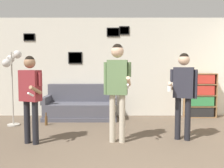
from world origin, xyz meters
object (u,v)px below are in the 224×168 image
Objects in this scene: bookshelf at (200,95)px; person_player_foreground_left at (31,91)px; person_player_foreground_center at (118,81)px; floor_lamp at (12,67)px; couch at (81,108)px; person_watcher_holding_cup at (184,87)px; bottle_on_floor at (47,120)px.

person_player_foreground_left reaches higher than bookshelf.
person_player_foreground_center is at bearing 3.08° from person_player_foreground_left.
floor_lamp is 1.65m from person_player_foreground_left.
floor_lamp reaches higher than bookshelf.
couch is 1.98m from floor_lamp.
floor_lamp is at bearing 122.50° from person_player_foreground_left.
couch is 2.94m from person_watcher_holding_cup.
couch is 6.29× the size of bottle_on_floor.
couch is 1.05× the size of person_player_foreground_center.
person_player_foreground_left is at bearing -106.65° from couch.
person_player_foreground_center is 6.01× the size of bottle_on_floor.
person_player_foreground_center is at bearing -37.98° from bottle_on_floor.
couch is 3.24m from bookshelf.
person_watcher_holding_cup reaches higher than bookshelf.
bottle_on_floor is at bearing -166.85° from bookshelf.
person_player_foreground_center is (2.41, -1.27, -0.24)m from floor_lamp.
person_player_foreground_center is 1.10× the size of person_watcher_holding_cup.
floor_lamp reaches higher than bottle_on_floor.
couch is at bearing 26.53° from floor_lamp.
person_watcher_holding_cup reaches higher than bottle_on_floor.
bookshelf is 3.98× the size of bottle_on_floor.
person_player_foreground_center reaches higher than bookshelf.
person_player_foreground_center is 1.26m from person_watcher_holding_cup.
person_watcher_holding_cup reaches higher than person_player_foreground_left.
person_player_foreground_left is at bearing -57.50° from floor_lamp.
bookshelf is at bearing 11.28° from floor_lamp.
person_player_foreground_center is at bearing -173.02° from person_watcher_holding_cup.
couch is 2.37m from person_player_foreground_center.
couch is 1.58× the size of bookshelf.
bookshelf reaches higher than couch.
person_player_foreground_left is at bearing -85.98° from bottle_on_floor.
bookshelf is at bearing 30.81° from person_player_foreground_left.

